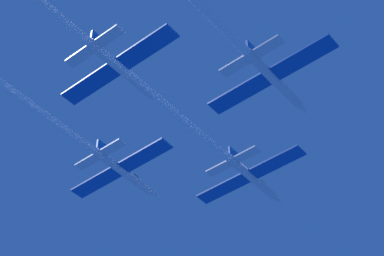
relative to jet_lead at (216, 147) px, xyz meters
name	(u,v)px	position (x,y,z in m)	size (l,w,h in m)	color
jet_lead	(216,147)	(0.00, 0.00, 0.00)	(17.37, 38.09, 2.88)	silver
jet_left_wing	(83,142)	(-12.87, -12.17, -0.29)	(17.37, 36.65, 2.88)	silver
jet_right_wing	(225,30)	(13.42, -15.66, -0.92)	(17.37, 41.10, 2.88)	silver
jet_slot	(71,27)	(-0.20, -26.33, 0.01)	(17.37, 37.70, 2.88)	silver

